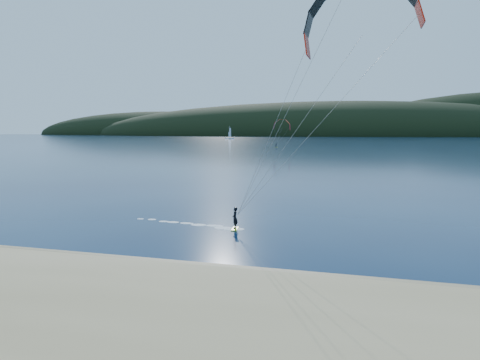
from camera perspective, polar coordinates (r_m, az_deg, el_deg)
name	(u,v)px	position (r m, az deg, el deg)	size (l,w,h in m)	color
ground	(143,293)	(24.78, -12.32, -13.91)	(1800.00, 1800.00, 0.00)	#071736
wet_sand	(177,267)	(28.59, -8.01, -10.95)	(220.00, 2.50, 0.10)	#8F7653
headland	(360,136)	(765.85, 15.08, 5.50)	(1200.00, 310.00, 140.00)	black
kitesurfer_near	(355,43)	(33.18, 14.52, 16.57)	(25.17, 6.95, 18.35)	#D3ED1B
kitesurfer_far	(282,128)	(220.72, 5.36, 6.62)	(8.93, 8.16, 12.20)	#D3ED1B
sailboat	(230,138)	(438.70, -1.33, 5.36)	(9.16, 5.68, 12.74)	white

